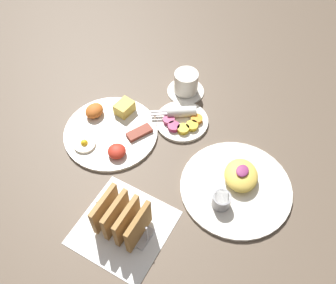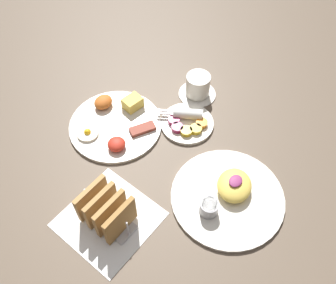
{
  "view_description": "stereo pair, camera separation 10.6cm",
  "coord_description": "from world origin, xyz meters",
  "px_view_note": "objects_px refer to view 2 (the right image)",
  "views": [
    {
      "loc": [
        -0.49,
        -0.28,
        0.88
      ],
      "look_at": [
        0.06,
        0.03,
        0.03
      ],
      "focal_mm": 40.0,
      "sensor_mm": 36.0,
      "label": 1
    },
    {
      "loc": [
        -0.43,
        -0.37,
        0.88
      ],
      "look_at": [
        0.06,
        0.03,
        0.03
      ],
      "focal_mm": 40.0,
      "sensor_mm": 36.0,
      "label": 2
    }
  ],
  "objects_px": {
    "plate_breakfast": "(116,123)",
    "toast_rack": "(106,210)",
    "plate_foreground": "(228,195)",
    "coffee_cup": "(198,87)",
    "plate_condiments": "(187,122)"
  },
  "relations": [
    {
      "from": "plate_breakfast",
      "to": "toast_rack",
      "type": "relative_size",
      "value": 1.89
    },
    {
      "from": "plate_foreground",
      "to": "plate_condiments",
      "type": "bearing_deg",
      "value": 60.71
    },
    {
      "from": "plate_breakfast",
      "to": "plate_foreground",
      "type": "bearing_deg",
      "value": -89.08
    },
    {
      "from": "plate_condiments",
      "to": "coffee_cup",
      "type": "xyz_separation_m",
      "value": [
        0.12,
        0.05,
        0.02
      ]
    },
    {
      "from": "plate_breakfast",
      "to": "plate_condiments",
      "type": "bearing_deg",
      "value": -50.36
    },
    {
      "from": "plate_breakfast",
      "to": "coffee_cup",
      "type": "distance_m",
      "value": 0.29
    },
    {
      "from": "coffee_cup",
      "to": "plate_foreground",
      "type": "bearing_deg",
      "value": -131.64
    },
    {
      "from": "toast_rack",
      "to": "coffee_cup",
      "type": "distance_m",
      "value": 0.5
    },
    {
      "from": "plate_breakfast",
      "to": "toast_rack",
      "type": "distance_m",
      "value": 0.31
    },
    {
      "from": "plate_breakfast",
      "to": "coffee_cup",
      "type": "height_order",
      "value": "coffee_cup"
    },
    {
      "from": "plate_foreground",
      "to": "coffee_cup",
      "type": "bearing_deg",
      "value": 48.36
    },
    {
      "from": "toast_rack",
      "to": "coffee_cup",
      "type": "relative_size",
      "value": 1.23
    },
    {
      "from": "plate_breakfast",
      "to": "plate_condiments",
      "type": "height_order",
      "value": "plate_breakfast"
    },
    {
      "from": "plate_condiments",
      "to": "coffee_cup",
      "type": "height_order",
      "value": "coffee_cup"
    },
    {
      "from": "plate_foreground",
      "to": "toast_rack",
      "type": "height_order",
      "value": "toast_rack"
    }
  ]
}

